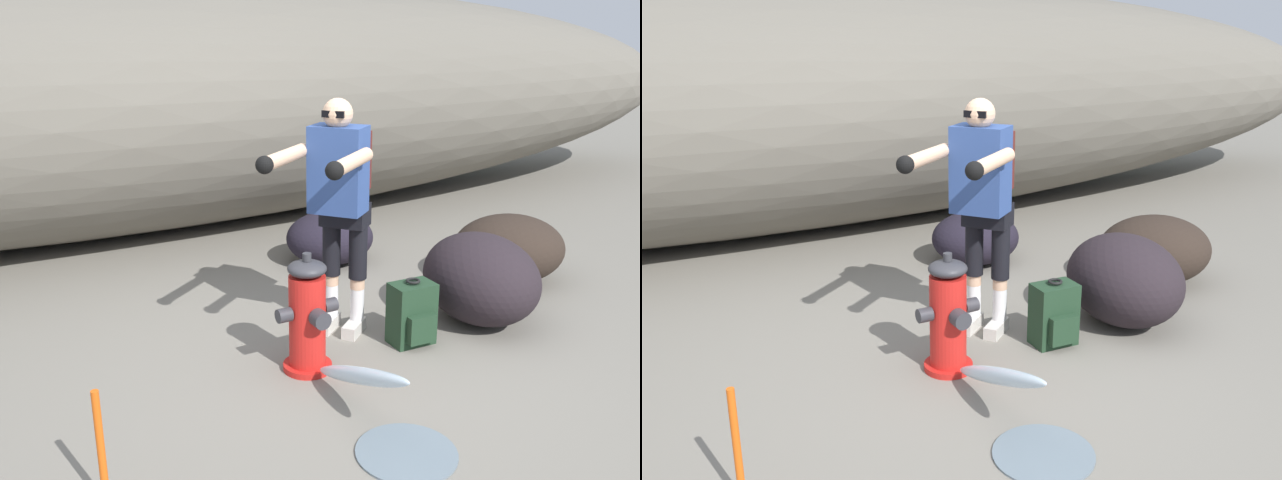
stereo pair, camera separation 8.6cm
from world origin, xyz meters
TOP-DOWN VIEW (x-y plane):
  - ground_plane at (0.00, 0.00)m, footprint 56.00×56.00m
  - dirt_embankment at (0.00, 3.84)m, footprint 16.47×3.20m
  - fire_hydrant at (-0.23, 0.03)m, footprint 0.41×0.37m
  - hydrant_water_jet at (-0.23, -0.70)m, footprint 0.53×1.18m
  - utility_worker at (0.21, 0.37)m, footprint 1.00×0.90m
  - spare_backpack at (0.58, 0.00)m, footprint 0.31×0.30m
  - boulder_large at (2.06, 0.58)m, footprint 1.09×0.97m
  - boulder_mid at (1.26, 0.07)m, footprint 0.89×1.07m
  - boulder_small at (0.96, 1.75)m, footprint 0.95×0.90m
  - survey_stake at (-1.67, -0.67)m, footprint 0.04×0.04m

SIDE VIEW (x-z plane):
  - ground_plane at x=0.00m, z-range -0.04..0.00m
  - hydrant_water_jet at x=-0.23m, z-range -0.05..0.41m
  - spare_backpack at x=0.58m, z-range -0.02..0.45m
  - boulder_small at x=0.96m, z-range 0.00..0.49m
  - boulder_large at x=2.06m, z-range 0.00..0.58m
  - survey_stake at x=-1.67m, z-range 0.00..0.60m
  - boulder_mid at x=1.26m, z-range 0.00..0.67m
  - fire_hydrant at x=-0.23m, z-range -0.03..0.76m
  - utility_worker at x=0.21m, z-range 0.22..1.90m
  - dirt_embankment at x=0.00m, z-range 0.00..2.63m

